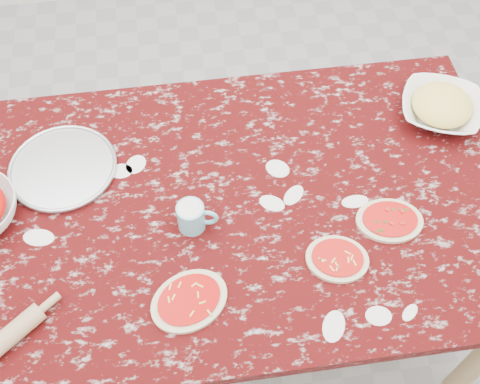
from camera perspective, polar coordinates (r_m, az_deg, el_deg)
name	(u,v)px	position (r m, az deg, el deg)	size (l,w,h in m)	color
ground	(240,306)	(2.35, 0.00, -11.01)	(4.00, 4.00, 0.00)	gray
worktable	(240,217)	(1.76, 0.00, -2.43)	(1.60, 1.00, 0.75)	#360606
pizza_tray	(63,168)	(1.83, -16.83, 2.21)	(0.31, 0.31, 0.01)	#B2B2B7
cheese_bowl	(441,109)	(1.97, 18.92, 7.68)	(0.25, 0.25, 0.06)	white
flour_mug	(192,217)	(1.61, -4.66, -2.39)	(0.11, 0.08, 0.09)	#6FBCD1
pizza_left	(189,301)	(1.54, -4.96, -10.47)	(0.26, 0.23, 0.02)	beige
pizza_mid	(337,259)	(1.61, 9.43, -6.43)	(0.20, 0.18, 0.02)	beige
pizza_right	(389,220)	(1.70, 14.33, -2.69)	(0.21, 0.17, 0.02)	beige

